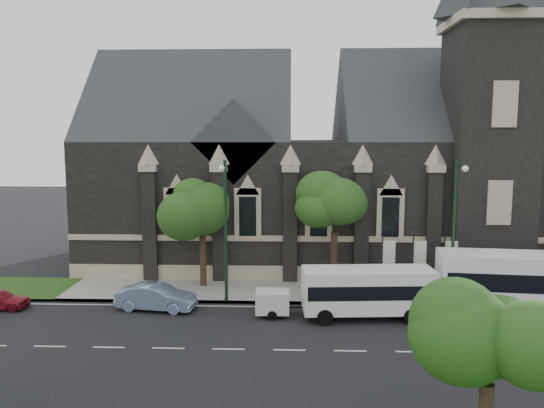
{
  "coord_description": "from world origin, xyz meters",
  "views": [
    {
      "loc": [
        0.06,
        -24.69,
        10.55
      ],
      "look_at": [
        -1.07,
        6.0,
        6.46
      ],
      "focal_mm": 34.71,
      "sensor_mm": 36.0,
      "label": 1
    }
  ],
  "objects_px": {
    "banner_flag_right": "(448,261)",
    "street_lamp_near": "(455,225)",
    "tree_walk_right": "(338,205)",
    "street_lamp_mid": "(225,223)",
    "shuttle_bus": "(368,290)",
    "tree_park_east": "(494,333)",
    "banner_flag_left": "(386,260)",
    "banner_flag_center": "(417,261)",
    "box_trailer": "(273,302)",
    "sedan": "(156,297)",
    "tree_walk_left": "(206,205)"
  },
  "relations": [
    {
      "from": "banner_flag_right",
      "to": "street_lamp_near",
      "type": "bearing_deg",
      "value": -98.56
    },
    {
      "from": "tree_walk_right",
      "to": "street_lamp_mid",
      "type": "bearing_deg",
      "value": -153.35
    },
    {
      "from": "tree_walk_right",
      "to": "shuttle_bus",
      "type": "height_order",
      "value": "tree_walk_right"
    },
    {
      "from": "tree_park_east",
      "to": "banner_flag_left",
      "type": "relative_size",
      "value": 1.57
    },
    {
      "from": "tree_park_east",
      "to": "shuttle_bus",
      "type": "bearing_deg",
      "value": 96.68
    },
    {
      "from": "banner_flag_center",
      "to": "box_trailer",
      "type": "relative_size",
      "value": 1.42
    },
    {
      "from": "banner_flag_center",
      "to": "box_trailer",
      "type": "xyz_separation_m",
      "value": [
        -9.28,
        -4.13,
        -1.53
      ]
    },
    {
      "from": "tree_park_east",
      "to": "banner_flag_center",
      "type": "xyz_separation_m",
      "value": [
        2.11,
        18.32,
        -2.24
      ]
    },
    {
      "from": "banner_flag_right",
      "to": "sedan",
      "type": "bearing_deg",
      "value": -169.88
    },
    {
      "from": "street_lamp_mid",
      "to": "box_trailer",
      "type": "bearing_deg",
      "value": -36.46
    },
    {
      "from": "tree_park_east",
      "to": "sedan",
      "type": "relative_size",
      "value": 1.31
    },
    {
      "from": "tree_walk_left",
      "to": "street_lamp_near",
      "type": "xyz_separation_m",
      "value": [
        15.8,
        -3.61,
        -0.62
      ]
    },
    {
      "from": "sedan",
      "to": "box_trailer",
      "type": "bearing_deg",
      "value": -89.15
    },
    {
      "from": "tree_walk_left",
      "to": "banner_flag_center",
      "type": "xyz_separation_m",
      "value": [
        14.08,
        -1.7,
        -3.35
      ]
    },
    {
      "from": "shuttle_bus",
      "to": "sedan",
      "type": "distance_m",
      "value": 12.65
    },
    {
      "from": "banner_flag_right",
      "to": "tree_park_east",
      "type": "bearing_deg",
      "value": -102.65
    },
    {
      "from": "tree_walk_left",
      "to": "banner_flag_left",
      "type": "bearing_deg",
      "value": -8.02
    },
    {
      "from": "tree_park_east",
      "to": "street_lamp_mid",
      "type": "xyz_separation_m",
      "value": [
        -10.18,
        16.42,
        0.49
      ]
    },
    {
      "from": "box_trailer",
      "to": "sedan",
      "type": "distance_m",
      "value": 7.12
    },
    {
      "from": "banner_flag_right",
      "to": "tree_walk_left",
      "type": "bearing_deg",
      "value": 173.96
    },
    {
      "from": "street_lamp_near",
      "to": "street_lamp_mid",
      "type": "xyz_separation_m",
      "value": [
        -14.0,
        0.0,
        0.0
      ]
    },
    {
      "from": "banner_flag_center",
      "to": "shuttle_bus",
      "type": "distance_m",
      "value": 5.69
    },
    {
      "from": "tree_park_east",
      "to": "banner_flag_left",
      "type": "bearing_deg",
      "value": 89.65
    },
    {
      "from": "tree_park_east",
      "to": "banner_flag_center",
      "type": "height_order",
      "value": "tree_park_east"
    },
    {
      "from": "street_lamp_near",
      "to": "banner_flag_right",
      "type": "height_order",
      "value": "street_lamp_near"
    },
    {
      "from": "street_lamp_near",
      "to": "tree_park_east",
      "type": "bearing_deg",
      "value": -103.11
    },
    {
      "from": "tree_walk_right",
      "to": "shuttle_bus",
      "type": "relative_size",
      "value": 1.02
    },
    {
      "from": "tree_walk_left",
      "to": "street_lamp_near",
      "type": "height_order",
      "value": "street_lamp_near"
    },
    {
      "from": "banner_flag_left",
      "to": "banner_flag_right",
      "type": "height_order",
      "value": "same"
    },
    {
      "from": "banner_flag_right",
      "to": "box_trailer",
      "type": "bearing_deg",
      "value": -159.92
    },
    {
      "from": "tree_walk_left",
      "to": "street_lamp_near",
      "type": "distance_m",
      "value": 16.22
    },
    {
      "from": "street_lamp_near",
      "to": "sedan",
      "type": "relative_size",
      "value": 1.88
    },
    {
      "from": "tree_walk_right",
      "to": "street_lamp_near",
      "type": "distance_m",
      "value": 7.72
    },
    {
      "from": "shuttle_bus",
      "to": "banner_flag_center",
      "type": "bearing_deg",
      "value": 44.17
    },
    {
      "from": "tree_walk_left",
      "to": "banner_flag_left",
      "type": "distance_m",
      "value": 12.66
    },
    {
      "from": "tree_walk_left",
      "to": "box_trailer",
      "type": "relative_size",
      "value": 2.71
    },
    {
      "from": "street_lamp_mid",
      "to": "banner_flag_center",
      "type": "bearing_deg",
      "value": 8.82
    },
    {
      "from": "tree_walk_left",
      "to": "box_trailer",
      "type": "distance_m",
      "value": 8.99
    },
    {
      "from": "banner_flag_left",
      "to": "sedan",
      "type": "height_order",
      "value": "banner_flag_left"
    },
    {
      "from": "shuttle_bus",
      "to": "sedan",
      "type": "height_order",
      "value": "shuttle_bus"
    },
    {
      "from": "tree_walk_right",
      "to": "tree_walk_left",
      "type": "xyz_separation_m",
      "value": [
        -9.01,
        -0.01,
        -0.08
      ]
    },
    {
      "from": "tree_walk_left",
      "to": "box_trailer",
      "type": "xyz_separation_m",
      "value": [
        4.8,
        -5.83,
        -4.88
      ]
    },
    {
      "from": "banner_flag_left",
      "to": "banner_flag_right",
      "type": "distance_m",
      "value": 4.0
    },
    {
      "from": "tree_walk_right",
      "to": "banner_flag_right",
      "type": "distance_m",
      "value": 8.05
    },
    {
      "from": "tree_park_east",
      "to": "street_lamp_near",
      "type": "height_order",
      "value": "street_lamp_near"
    },
    {
      "from": "tree_walk_left",
      "to": "banner_flag_center",
      "type": "bearing_deg",
      "value": -6.89
    },
    {
      "from": "banner_flag_left",
      "to": "shuttle_bus",
      "type": "bearing_deg",
      "value": -112.78
    },
    {
      "from": "tree_park_east",
      "to": "banner_flag_center",
      "type": "relative_size",
      "value": 1.57
    },
    {
      "from": "shuttle_bus",
      "to": "banner_flag_left",
      "type": "bearing_deg",
      "value": 63.25
    },
    {
      "from": "tree_park_east",
      "to": "street_lamp_near",
      "type": "xyz_separation_m",
      "value": [
        3.82,
        16.42,
        0.49
      ]
    }
  ]
}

